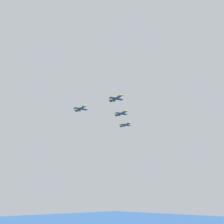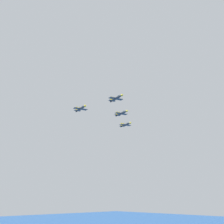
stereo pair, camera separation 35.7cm
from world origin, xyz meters
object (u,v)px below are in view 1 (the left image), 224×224
object	(u,v)px
jet_right_wingman	(81,108)
jet_left_outer	(126,125)
jet_lead	(116,98)
jet_left_wingman	(122,113)

from	to	relation	value
jet_right_wingman	jet_left_outer	bearing A→B (deg)	111.43
jet_right_wingman	jet_lead	bearing A→B (deg)	40.38
jet_lead	jet_left_outer	xyz separation A→B (m)	(27.64, -36.60, -4.81)
jet_lead	jet_left_wingman	distance (m)	23.09
jet_left_outer	jet_lead	bearing A→B (deg)	-39.50
jet_left_wingman	jet_right_wingman	xyz separation A→B (m)	(6.47, 28.99, -1.40)
jet_left_outer	jet_right_wingman	bearing A→B (deg)	-67.72
jet_right_wingman	jet_left_outer	distance (m)	47.86
jet_right_wingman	jet_left_wingman	bearing A→B (deg)	90.02
jet_left_wingman	jet_left_outer	size ratio (longest dim) A/B	1.00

